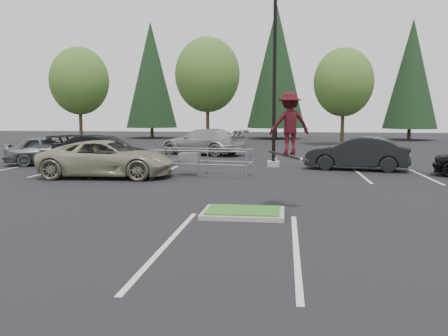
# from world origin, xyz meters

# --- Properties ---
(ground) EXTENTS (120.00, 120.00, 0.00)m
(ground) POSITION_xyz_m (0.00, 0.00, 0.00)
(ground) COLOR black
(ground) RESTS_ON ground
(grass_median) EXTENTS (2.20, 1.60, 0.16)m
(grass_median) POSITION_xyz_m (0.00, 0.00, 0.08)
(grass_median) COLOR gray
(grass_median) RESTS_ON ground
(stall_lines) EXTENTS (22.62, 17.60, 0.01)m
(stall_lines) POSITION_xyz_m (-1.35, 6.02, 0.00)
(stall_lines) COLOR silver
(stall_lines) RESTS_ON ground
(light_pole) EXTENTS (0.70, 0.60, 10.12)m
(light_pole) POSITION_xyz_m (0.50, 12.00, 4.56)
(light_pole) COLOR gray
(light_pole) RESTS_ON ground
(decid_a) EXTENTS (5.44, 5.44, 8.91)m
(decid_a) POSITION_xyz_m (-18.01, 30.03, 5.58)
(decid_a) COLOR #38281C
(decid_a) RESTS_ON ground
(decid_b) EXTENTS (5.89, 5.89, 9.64)m
(decid_b) POSITION_xyz_m (-6.01, 30.53, 6.04)
(decid_b) COLOR #38281C
(decid_b) RESTS_ON ground
(decid_c) EXTENTS (5.12, 5.12, 8.38)m
(decid_c) POSITION_xyz_m (5.99, 29.83, 5.25)
(decid_c) COLOR #38281C
(decid_c) RESTS_ON ground
(conif_a) EXTENTS (5.72, 5.72, 13.00)m
(conif_a) POSITION_xyz_m (-14.00, 40.00, 7.10)
(conif_a) COLOR #38281C
(conif_a) RESTS_ON ground
(conif_b) EXTENTS (6.38, 6.38, 14.50)m
(conif_b) POSITION_xyz_m (0.00, 40.50, 7.85)
(conif_b) COLOR #38281C
(conif_b) RESTS_ON ground
(conif_c) EXTENTS (5.50, 5.50, 12.50)m
(conif_c) POSITION_xyz_m (14.00, 39.50, 6.85)
(conif_c) COLOR #38281C
(conif_c) RESTS_ON ground
(cart_corral) EXTENTS (4.40, 2.00, 1.21)m
(cart_corral) POSITION_xyz_m (-2.98, 8.05, 0.76)
(cart_corral) COLOR gray
(cart_corral) RESTS_ON ground
(skateboarder) EXTENTS (1.29, 0.98, 1.98)m
(skateboarder) POSITION_xyz_m (1.20, 1.00, 2.45)
(skateboarder) COLOR black
(skateboarder) RESTS_ON ground
(car_l_tan) EXTENTS (5.84, 2.88, 1.59)m
(car_l_tan) POSITION_xyz_m (-6.50, 7.00, 0.80)
(car_l_tan) COLOR gray
(car_l_tan) RESTS_ON ground
(car_l_black) EXTENTS (6.21, 4.03, 1.67)m
(car_l_black) POSITION_xyz_m (-8.00, 10.14, 0.84)
(car_l_black) COLOR black
(car_l_black) RESTS_ON ground
(car_l_grey) EXTENTS (5.00, 3.57, 1.58)m
(car_l_grey) POSITION_xyz_m (-11.50, 11.50, 0.79)
(car_l_grey) COLOR #52565A
(car_l_grey) RESTS_ON ground
(car_r_charc) EXTENTS (5.17, 2.69, 1.62)m
(car_r_charc) POSITION_xyz_m (4.58, 11.17, 0.81)
(car_r_charc) COLOR black
(car_r_charc) RESTS_ON ground
(car_far_silver) EXTENTS (6.48, 4.71, 1.74)m
(car_far_silver) POSITION_xyz_m (-4.32, 18.81, 0.87)
(car_far_silver) COLOR #A5A4A0
(car_far_silver) RESTS_ON ground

